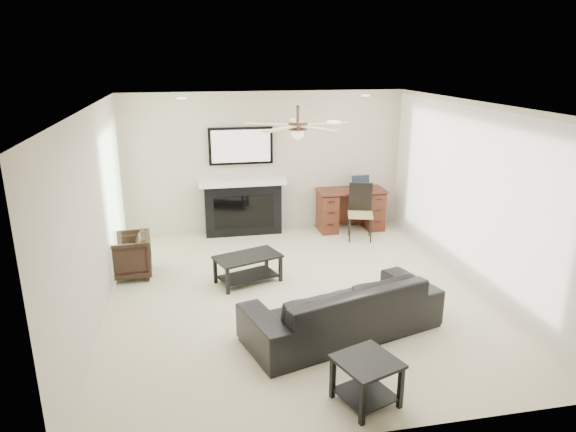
% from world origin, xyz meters
% --- Properties ---
extents(room_shell, '(5.50, 5.54, 2.52)m').
position_xyz_m(room_shell, '(0.19, 0.08, 1.68)').
color(room_shell, beige).
rests_on(room_shell, ground).
extents(sofa, '(2.44, 1.50, 0.67)m').
position_xyz_m(sofa, '(0.28, -1.09, 0.33)').
color(sofa, black).
rests_on(sofa, ground).
extents(armchair, '(0.72, 0.71, 0.63)m').
position_xyz_m(armchair, '(-2.32, 1.06, 0.31)').
color(armchair, black).
rests_on(armchair, ground).
extents(coffee_table, '(1.02, 0.77, 0.40)m').
position_xyz_m(coffee_table, '(-0.62, 0.51, 0.20)').
color(coffee_table, black).
rests_on(coffee_table, ground).
extents(end_table_near, '(0.67, 0.67, 0.45)m').
position_xyz_m(end_table_near, '(0.13, -2.34, 0.23)').
color(end_table_near, black).
rests_on(end_table_near, ground).
extents(end_table_left, '(0.54, 0.54, 0.45)m').
position_xyz_m(end_table_left, '(-2.87, 0.01, 0.23)').
color(end_table_left, black).
rests_on(end_table_left, ground).
extents(fireplace_unit, '(1.52, 0.34, 1.91)m').
position_xyz_m(fireplace_unit, '(-0.45, 2.58, 0.95)').
color(fireplace_unit, black).
rests_on(fireplace_unit, ground).
extents(desk, '(1.22, 0.56, 0.76)m').
position_xyz_m(desk, '(1.51, 2.45, 0.38)').
color(desk, '#38190E').
rests_on(desk, ground).
extents(desk_chair, '(0.53, 0.54, 0.97)m').
position_xyz_m(desk_chair, '(1.51, 1.90, 0.48)').
color(desk_chair, black).
rests_on(desk_chair, ground).
extents(laptop, '(0.33, 0.24, 0.23)m').
position_xyz_m(laptop, '(1.71, 2.43, 0.88)').
color(laptop, black).
rests_on(laptop, desk).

